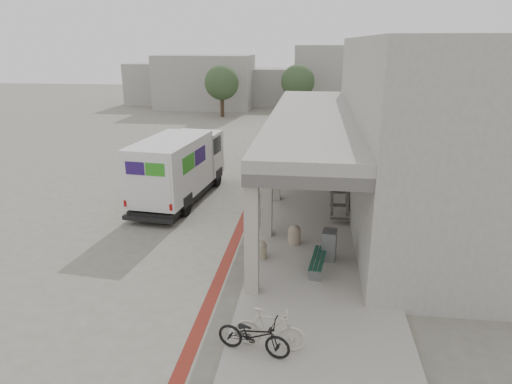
# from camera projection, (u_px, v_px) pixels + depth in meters

# --- Properties ---
(ground) EXTENTS (120.00, 120.00, 0.00)m
(ground) POSITION_uv_depth(u_px,v_px,m) (207.00, 240.00, 16.49)
(ground) COLOR #686359
(ground) RESTS_ON ground
(bike_lane_stripe) EXTENTS (0.35, 40.00, 0.01)m
(bike_lane_stripe) POSITION_uv_depth(u_px,v_px,m) (243.00, 221.00, 18.26)
(bike_lane_stripe) COLOR maroon
(bike_lane_stripe) RESTS_ON ground
(sidewalk) EXTENTS (4.40, 28.00, 0.12)m
(sidewalk) POSITION_uv_depth(u_px,v_px,m) (319.00, 244.00, 16.00)
(sidewalk) COLOR #A0988F
(sidewalk) RESTS_ON ground
(transit_building) EXTENTS (7.60, 17.00, 7.00)m
(transit_building) POSITION_uv_depth(u_px,v_px,m) (391.00, 129.00, 18.85)
(transit_building) COLOR gray
(transit_building) RESTS_ON ground
(distant_backdrop) EXTENTS (28.00, 10.00, 6.50)m
(distant_backdrop) POSITION_uv_depth(u_px,v_px,m) (255.00, 81.00, 49.79)
(distant_backdrop) COLOR gray
(distant_backdrop) RESTS_ON ground
(tree_left) EXTENTS (3.20, 3.20, 4.80)m
(tree_left) POSITION_uv_depth(u_px,v_px,m) (222.00, 83.00, 42.47)
(tree_left) COLOR #38281C
(tree_left) RESTS_ON ground
(tree_mid) EXTENTS (3.20, 3.20, 4.80)m
(tree_mid) POSITION_uv_depth(u_px,v_px,m) (298.00, 82.00, 43.52)
(tree_mid) COLOR #38281C
(tree_mid) RESTS_ON ground
(tree_right) EXTENTS (3.20, 3.20, 4.80)m
(tree_right) POSITION_uv_depth(u_px,v_px,m) (385.00, 84.00, 41.62)
(tree_right) COLOR #38281C
(tree_right) RESTS_ON ground
(fedex_truck) EXTENTS (2.84, 7.08, 2.94)m
(fedex_truck) POSITION_uv_depth(u_px,v_px,m) (179.00, 166.00, 20.22)
(fedex_truck) COLOR black
(fedex_truck) RESTS_ON ground
(bench) EXTENTS (0.59, 1.78, 0.41)m
(bench) POSITION_uv_depth(u_px,v_px,m) (318.00, 261.00, 14.03)
(bench) COLOR slate
(bench) RESTS_ON sidewalk
(bollard_near) EXTENTS (0.40, 0.40, 0.60)m
(bollard_near) POSITION_uv_depth(u_px,v_px,m) (261.00, 249.00, 14.81)
(bollard_near) COLOR gray
(bollard_near) RESTS_ON sidewalk
(bollard_far) EXTENTS (0.45, 0.45, 0.67)m
(bollard_far) POSITION_uv_depth(u_px,v_px,m) (294.00, 234.00, 15.86)
(bollard_far) COLOR gray
(bollard_far) RESTS_ON sidewalk
(utility_cabinet) EXTENTS (0.51, 0.64, 0.98)m
(utility_cabinet) POSITION_uv_depth(u_px,v_px,m) (329.00, 245.00, 14.66)
(utility_cabinet) COLOR slate
(utility_cabinet) RESTS_ON sidewalk
(bicycle_black) EXTENTS (1.82, 0.99, 0.91)m
(bicycle_black) POSITION_uv_depth(u_px,v_px,m) (254.00, 335.00, 10.21)
(bicycle_black) COLOR black
(bicycle_black) RESTS_ON sidewalk
(bicycle_cream) EXTENTS (1.74, 0.69, 1.02)m
(bicycle_cream) POSITION_uv_depth(u_px,v_px,m) (270.00, 329.00, 10.35)
(bicycle_cream) COLOR beige
(bicycle_cream) RESTS_ON sidewalk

